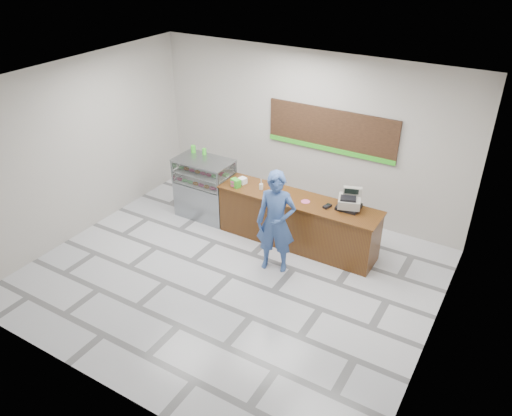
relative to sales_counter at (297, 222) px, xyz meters
The scene contains 16 objects.
floor 1.72m from the sales_counter, 109.54° to the right, with size 7.00×7.00×0.00m, color silver.
back_wall 1.98m from the sales_counter, 110.77° to the left, with size 7.00×7.00×0.00m, color #B9B3AA.
ceiling 3.41m from the sales_counter, 109.54° to the right, with size 7.00×7.00×0.00m, color silver.
sales_counter is the anchor object (origin of this frame).
display_case 2.23m from the sales_counter, behind, with size 1.22×0.72×1.33m.
menu_board 2.00m from the sales_counter, 90.00° to the left, with size 2.80×0.06×0.90m.
cash_register 1.18m from the sales_counter, ahead, with size 0.51×0.53×0.38m.
card_terminal 0.81m from the sales_counter, ahead, with size 0.09×0.18×0.04m, color black.
serving_tray 0.65m from the sales_counter, 163.25° to the right, with size 0.39×0.33×0.02m.
napkin_box 1.38m from the sales_counter, behind, with size 0.14×0.14×0.12m, color white.
straw_cup 0.99m from the sales_counter, behind, with size 0.08×0.08×0.12m, color silver.
promo_box 1.44m from the sales_counter, behind, with size 0.19×0.12×0.17m, color green.
donut_decal 0.54m from the sales_counter, 11.17° to the right, with size 0.17×0.17×0.00m, color #CF4C7C.
green_cup_left 2.79m from the sales_counter, behind, with size 0.10×0.10×0.16m, color green.
green_cup_right 2.54m from the sales_counter, behind, with size 0.09×0.09×0.13m, color green.
customer 1.01m from the sales_counter, 89.13° to the right, with size 0.71×0.47×1.96m, color #365593.
Camera 1 is at (4.14, -6.06, 5.60)m, focal length 35.00 mm.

